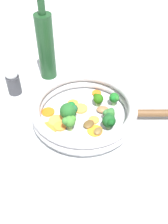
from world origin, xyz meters
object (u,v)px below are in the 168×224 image
Objects in this scene: salt_shaker at (13,81)px; mushroom_piece_1 at (103,110)px; carrot_slice_2 at (97,93)px; oil_bottle at (46,46)px; carrot_slice_4 at (48,112)px; broccoli_floret_5 at (109,120)px; broccoli_floret_1 at (98,99)px; carrot_slice_0 at (70,110)px; carrot_slice_8 at (60,126)px; carrot_slice_5 at (94,120)px; mushroom_piece_2 at (98,131)px; carrot_slice_7 at (95,131)px; broccoli_floret_4 at (109,113)px; skillet at (84,118)px; broccoli_floret_2 at (70,111)px; carrot_slice_3 at (56,120)px; mushroom_piece_0 at (90,124)px; carrot_slice_9 at (73,103)px; broccoli_floret_3 at (69,122)px; carrot_slice_6 at (81,108)px; broccoli_floret_0 at (114,98)px; carrot_slice_1 at (49,128)px.

mushroom_piece_1 is at bearing 139.65° from salt_shaker.
oil_bottle is at bearing -55.52° from carrot_slice_2.
broccoli_floret_5 is at bearing 141.44° from carrot_slice_4.
carrot_slice_0 is at bearing -1.57° from broccoli_floret_1.
salt_shaker reaches higher than carrot_slice_8.
carrot_slice_2 is 0.96× the size of carrot_slice_5.
broccoli_floret_1 is 0.14× the size of oil_bottle.
mushroom_piece_2 is (-0.10, 0.12, 0.00)m from carrot_slice_4.
carrot_slice_7 is 1.08× the size of broccoli_floret_4.
skillet is 0.06m from broccoli_floret_2.
broccoli_floret_2 is at bearing -1.62° from mushroom_piece_1.
carrot_slice_3 is at bearing 11.00° from broccoli_floret_1.
carrot_slice_3 is at bearing -28.33° from mushroom_piece_0.
carrot_slice_9 is (0.03, -0.08, 0.00)m from carrot_slice_5.
mushroom_piece_2 reaches higher than mushroom_piece_0.
broccoli_floret_5 is (0.02, 0.14, 0.03)m from carrot_slice_2.
carrot_slice_3 and carrot_slice_7 have the same top height.
carrot_slice_8 is 0.13m from broccoli_floret_5.
broccoli_floret_3 reaches higher than broccoli_floret_1.
broccoli_floret_1 is 0.11m from mushroom_piece_2.
carrot_slice_9 is at bearing -124.78° from carrot_slice_0.
broccoli_floret_5 is (-0.14, 0.11, 0.03)m from carrot_slice_4.
broccoli_floret_1 is at bearing 144.94° from salt_shaker.
carrot_slice_3 is 0.08m from carrot_slice_9.
broccoli_floret_2 is 0.11m from broccoli_floret_4.
carrot_slice_8 is at bearing -6.44° from broccoli_floret_4.
salt_shaker reaches higher than broccoli_floret_1.
carrot_slice_7 is at bearing 152.20° from carrot_slice_8.
carrot_slice_0 and carrot_slice_7 have the same top height.
carrot_slice_7 is 0.08m from broccoli_floret_2.
broccoli_floret_1 is at bearing -149.34° from skillet.
carrot_slice_5 is 0.11× the size of oil_bottle.
carrot_slice_2 is (-0.10, -0.04, 0.00)m from carrot_slice_0.
carrot_slice_6 reaches higher than carrot_slice_5.
broccoli_floret_2 reaches higher than carrot_slice_0.
broccoli_floret_1 is 0.12m from broccoli_floret_3.
carrot_slice_4 is 0.99× the size of broccoli_floret_4.
broccoli_floret_5 is at bearing -168.92° from mushroom_piece_2.
broccoli_floret_3 is (0.15, 0.05, 0.00)m from broccoli_floret_0.
mushroom_piece_0 reaches higher than carrot_slice_2.
carrot_slice_9 is at bearing -41.07° from mushroom_piece_1.
broccoli_floret_4 is at bearing 86.09° from carrot_slice_2.
carrot_slice_7 is at bearing 65.01° from broccoli_floret_1.
broccoli_floret_1 is at bearing -160.90° from broccoli_floret_2.
broccoli_floret_5 reaches higher than mushroom_piece_1.
broccoli_floret_0 is (-0.03, 0.06, 0.02)m from carrot_slice_2.
broccoli_floret_3 is (-0.05, 0.02, 0.03)m from carrot_slice_1.
carrot_slice_8 is (0.07, 0.02, 0.01)m from skillet.
mushroom_piece_1 is (-0.01, -0.06, -0.02)m from broccoli_floret_5.
broccoli_floret_2 is at bearing 75.46° from carrot_slice_0.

